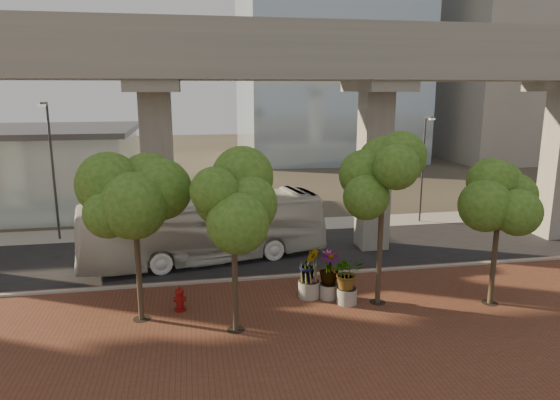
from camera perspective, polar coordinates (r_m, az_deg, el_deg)
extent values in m
plane|color=#3A332A|center=(26.76, -0.37, -7.40)|extent=(160.00, 160.00, 0.00)
cube|color=brown|center=(19.58, 3.84, -15.18)|extent=(70.00, 13.00, 0.06)
cube|color=black|center=(28.62, -1.07, -6.02)|extent=(90.00, 8.00, 0.04)
cube|color=#A09E95|center=(24.89, 0.44, -8.77)|extent=(70.00, 0.25, 0.16)
cube|color=#A09E95|center=(33.82, -2.58, -3.09)|extent=(90.00, 3.00, 0.06)
cube|color=gray|center=(25.59, -0.56, 15.61)|extent=(72.00, 2.40, 1.80)
cube|color=gray|center=(28.75, -1.69, 15.27)|extent=(72.00, 2.40, 1.80)
cube|color=gray|center=(24.63, -0.11, 19.00)|extent=(72.00, 0.12, 1.00)
cube|color=gray|center=(29.93, -2.04, 17.84)|extent=(72.00, 0.12, 1.00)
cube|color=#9B978B|center=(74.14, 25.26, 13.59)|extent=(18.00, 16.00, 24.00)
imported|color=silver|center=(27.12, -8.62, -3.22)|extent=(13.47, 5.45, 3.66)
cylinder|color=maroon|center=(21.81, -11.33, -12.13)|extent=(0.47, 0.47, 0.11)
cylinder|color=maroon|center=(21.66, -11.37, -11.22)|extent=(0.32, 0.32, 0.76)
sphere|color=maroon|center=(21.51, -11.42, -10.29)|extent=(0.37, 0.37, 0.37)
cylinder|color=maroon|center=(21.44, -11.44, -9.87)|extent=(0.11, 0.11, 0.13)
cylinder|color=maroon|center=(21.63, -11.38, -11.06)|extent=(0.53, 0.21, 0.21)
cylinder|color=gray|center=(22.14, 7.64, -10.79)|extent=(0.87, 0.87, 0.68)
imported|color=#325A17|center=(21.74, 7.72, -8.21)|extent=(1.94, 1.94, 1.46)
cylinder|color=#A6A396|center=(22.60, 5.58, -10.29)|extent=(0.83, 0.83, 0.64)
imported|color=#325A17|center=(22.21, 5.64, -7.72)|extent=(2.02, 2.02, 1.51)
cylinder|color=gray|center=(22.59, 3.32, -10.13)|extent=(0.95, 0.95, 0.74)
imported|color=#325A17|center=(22.17, 3.36, -7.34)|extent=(2.12, 2.12, 1.59)
cylinder|color=#4E3D2D|center=(20.75, -15.81, -8.54)|extent=(0.22, 0.22, 3.54)
cylinder|color=black|center=(21.44, -15.52, -12.95)|extent=(0.70, 0.70, 0.01)
cylinder|color=#4E3D2D|center=(19.14, -5.16, -9.42)|extent=(0.22, 0.22, 3.85)
cylinder|color=black|center=(19.94, -5.05, -14.54)|extent=(0.70, 0.70, 0.01)
cylinder|color=#4E3D2D|center=(21.82, 11.30, -6.32)|extent=(0.22, 0.22, 4.21)
cylinder|color=black|center=(22.58, 11.06, -11.38)|extent=(0.70, 0.70, 0.01)
cylinder|color=#4E3D2D|center=(23.29, 23.21, -6.83)|extent=(0.22, 0.22, 3.49)
cylinder|color=black|center=(23.89, 22.84, -10.79)|extent=(0.70, 0.70, 0.01)
cylinder|color=#303135|center=(33.08, -24.48, 2.82)|extent=(0.15, 0.15, 8.30)
cube|color=#303135|center=(32.22, -25.37, 9.95)|extent=(0.16, 1.04, 0.16)
cube|color=silver|center=(31.72, -25.59, 9.72)|extent=(0.41, 0.21, 0.12)
cylinder|color=#323238|center=(35.77, 15.97, 3.28)|extent=(0.13, 0.13, 7.27)
cube|color=#323238|center=(34.99, 16.66, 9.04)|extent=(0.14, 0.91, 0.14)
cube|color=silver|center=(34.59, 16.99, 8.83)|extent=(0.36, 0.18, 0.11)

